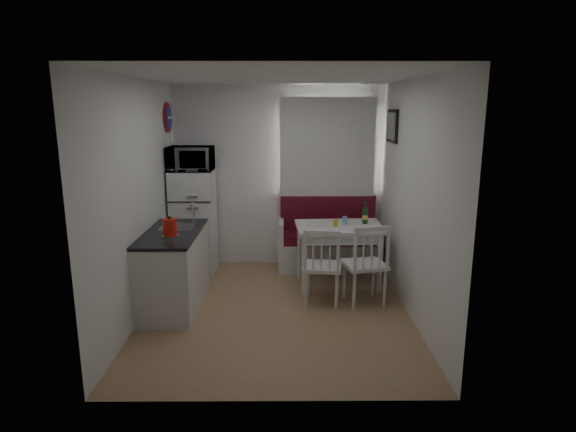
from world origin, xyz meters
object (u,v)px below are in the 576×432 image
(kitchen_counter, at_px, (174,269))
(bench, at_px, (328,245))
(microwave, at_px, (191,159))
(wine_bottle, at_px, (365,212))
(chair_right, at_px, (366,256))
(chair_left, at_px, (323,259))
(fridge, at_px, (194,221))
(kettle, at_px, (170,228))
(dining_table, at_px, (339,232))

(kitchen_counter, height_order, bench, kitchen_counter)
(microwave, bearing_deg, wine_bottle, -10.87)
(bench, bearing_deg, microwave, -175.08)
(chair_right, bearing_deg, chair_left, 167.27)
(fridge, xyz_separation_m, kettle, (0.03, -1.52, 0.30))
(bench, height_order, fridge, fridge)
(bench, height_order, chair_left, bench)
(dining_table, xyz_separation_m, fridge, (-1.97, 0.60, 0.00))
(bench, relative_size, chair_right, 2.65)
(kitchen_counter, relative_size, chair_right, 2.43)
(dining_table, distance_m, chair_right, 0.72)
(microwave, bearing_deg, bench, 4.92)
(bench, relative_size, kettle, 6.12)
(kitchen_counter, relative_size, chair_left, 2.63)
(bench, xyz_separation_m, chair_left, (-0.18, -1.37, 0.24))
(kettle, bearing_deg, bench, 41.05)
(chair_left, relative_size, kettle, 2.13)
(bench, distance_m, dining_table, 0.80)
(chair_left, relative_size, chair_right, 0.92)
(microwave, relative_size, wine_bottle, 2.03)
(bench, distance_m, microwave, 2.29)
(kitchen_counter, bearing_deg, wine_bottle, 17.77)
(microwave, bearing_deg, dining_table, -15.48)
(chair_left, distance_m, microwave, 2.34)
(fridge, bearing_deg, chair_left, -36.28)
(chair_right, distance_m, microwave, 2.72)
(bench, bearing_deg, chair_left, -97.57)
(chair_left, xyz_separation_m, microwave, (-1.72, 1.21, 1.03))
(wine_bottle, bearing_deg, dining_table, -164.05)
(kitchen_counter, height_order, microwave, microwave)
(bench, height_order, dining_table, bench)
(kitchen_counter, relative_size, kettle, 5.59)
(fridge, relative_size, wine_bottle, 4.87)
(kitchen_counter, distance_m, dining_table, 2.11)
(chair_right, relative_size, wine_bottle, 1.84)
(chair_left, bearing_deg, dining_table, 77.44)
(dining_table, distance_m, fridge, 2.06)
(wine_bottle, bearing_deg, fridge, 167.94)
(chair_left, bearing_deg, bench, 90.44)
(kitchen_counter, relative_size, dining_table, 1.18)
(fridge, bearing_deg, kitchen_counter, -90.90)
(bench, xyz_separation_m, dining_table, (0.07, -0.71, 0.38))
(kitchen_counter, height_order, dining_table, kitchen_counter)
(bench, relative_size, fridge, 1.00)
(chair_right, relative_size, kettle, 2.30)
(chair_right, bearing_deg, microwave, 139.10)
(bench, xyz_separation_m, wine_bottle, (0.42, -0.61, 0.61))
(kitchen_counter, height_order, chair_right, kitchen_counter)
(chair_left, height_order, microwave, microwave)
(fridge, bearing_deg, chair_right, -29.72)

